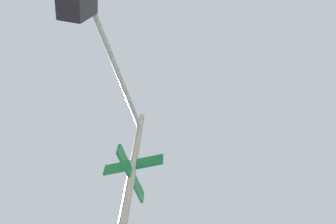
{
  "coord_description": "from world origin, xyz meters",
  "views": [
    {
      "loc": [
        -7.47,
        -3.86,
        0.98
      ],
      "look_at": [
        -7.78,
        -5.78,
        4.13
      ],
      "focal_mm": 24.59,
      "sensor_mm": 36.0,
      "label": 1
    }
  ],
  "objects": [
    {
      "name": "traffic_signal_near",
      "position": [
        -6.88,
        -5.55,
        3.59
      ],
      "size": [
        1.58,
        2.89,
        5.12
      ],
      "color": "slate",
      "rests_on": "ground_plane"
    }
  ]
}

